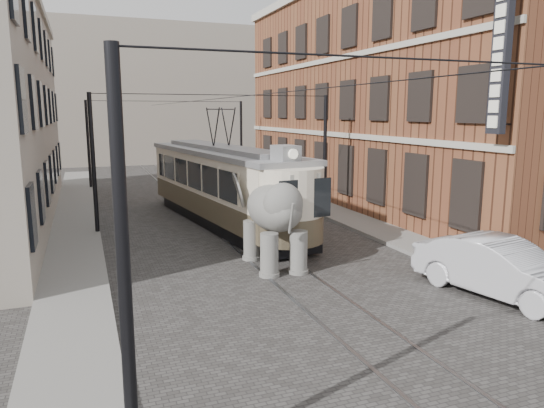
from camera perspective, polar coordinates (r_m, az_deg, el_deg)
name	(u,v)px	position (r m, az deg, el deg)	size (l,w,h in m)	color
ground	(268,259)	(18.26, -0.49, -6.18)	(120.00, 120.00, 0.00)	#413E3C
tram_rails	(268,258)	(18.26, -0.49, -6.14)	(1.54, 80.00, 0.02)	slate
sidewalk_right	(408,242)	(20.99, 15.12, -4.14)	(2.00, 60.00, 0.15)	slate
sidewalk_left	(74,277)	(17.23, -21.44, -7.66)	(2.00, 60.00, 0.15)	slate
brick_building	(393,98)	(30.62, 13.47, 11.55)	(8.00, 26.00, 12.00)	brown
distant_block	(139,95)	(56.80, -14.79, 11.79)	(28.00, 10.00, 14.00)	gray
catenary	(224,163)	(22.33, -5.41, 4.65)	(11.00, 30.20, 6.00)	black
tram	(222,167)	(23.53, -5.70, 4.16)	(2.79, 13.54, 5.37)	beige
elephant	(274,221)	(17.04, 0.23, -1.94)	(2.82, 5.11, 3.13)	#62605A
parked_car	(501,268)	(15.81, 24.41, -6.62)	(1.77, 5.02, 1.65)	#B0AFB4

